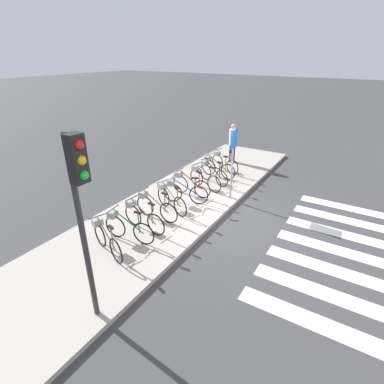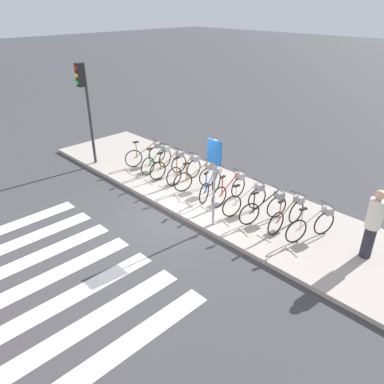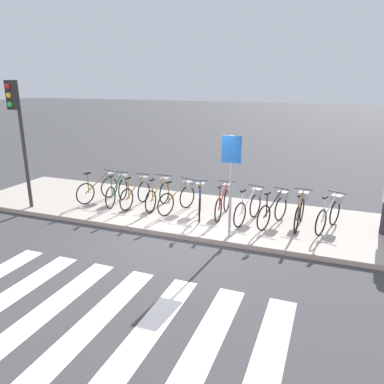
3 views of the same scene
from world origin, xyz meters
name	(u,v)px [view 1 (image 1 of 3)]	position (x,y,z in m)	size (l,w,h in m)	color
ground_plane	(223,217)	(0.00, 0.00, 0.00)	(120.00, 120.00, 0.00)	#38383A
sidewalk	(179,203)	(0.00, 1.66, 0.06)	(14.00, 3.31, 0.12)	#9E9389
parked_bicycle_0	(105,237)	(-3.27, 1.63, 0.54)	(0.62, 1.45, 0.94)	black
parked_bicycle_1	(126,226)	(-2.61, 1.57, 0.54)	(0.46, 1.51, 0.94)	black
parked_bicycle_2	(141,216)	(-1.97, 1.58, 0.54)	(0.46, 1.52, 0.94)	black
parked_bicycle_3	(154,205)	(-1.30, 1.66, 0.54)	(0.46, 1.52, 0.94)	black
parked_bicycle_4	(170,198)	(-0.64, 1.56, 0.54)	(0.63, 1.45, 0.94)	black
parked_bicycle_5	(183,191)	(0.00, 1.49, 0.54)	(0.62, 1.45, 0.94)	black
parked_bicycle_6	(189,183)	(0.62, 1.65, 0.54)	(0.46, 1.52, 0.94)	black
parked_bicycle_7	(203,177)	(1.36, 1.49, 0.54)	(0.53, 1.48, 0.94)	black
parked_bicycle_8	(212,172)	(2.00, 1.48, 0.54)	(0.63, 1.45, 0.94)	black
parked_bicycle_9	(216,167)	(2.62, 1.61, 0.54)	(0.46, 1.52, 0.94)	black
parked_bicycle_10	(223,161)	(3.32, 1.64, 0.54)	(0.64, 1.44, 0.94)	black
pedestrian	(233,142)	(4.59, 1.82, 1.03)	(0.34, 0.34, 1.73)	#23232D
traffic_light	(80,196)	(-4.78, 0.24, 2.65)	(0.24, 0.40, 3.52)	#2D2D2D
sign_post	(233,153)	(1.16, 0.29, 1.73)	(0.44, 0.07, 2.37)	#99999E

